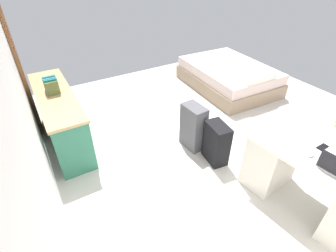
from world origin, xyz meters
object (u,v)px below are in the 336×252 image
Objects in this scene: bed at (229,76)px; suitcase_spare_grey at (193,127)px; cell_phone_by_mouse at (323,147)px; desk at (312,182)px; credenza at (61,118)px; suitcase_black at (216,143)px; computer_mouse at (311,154)px; figurine_small at (48,79)px.

suitcase_spare_grey reaches higher than bed.
cell_phone_by_mouse is at bearing 156.21° from bed.
desk is 0.84× the size of credenza.
credenza is 3.09× the size of suitcase_black.
cell_phone_by_mouse is (0.01, -0.22, -0.01)m from computer_mouse.
suitcase_spare_grey is at bearing -134.08° from figurine_small.
cell_phone_by_mouse is at bearing -54.51° from desk.
desk is 3.35m from credenza.
figurine_small is at bearing 34.59° from cell_phone_by_mouse.
computer_mouse reaches higher than suitcase_black.
figurine_small reaches higher than bed.
credenza is 0.61m from figurine_small.
figurine_small reaches higher than computer_mouse.
bed is 2.89× the size of suitcase_spare_grey.
bed is 14.45× the size of cell_phone_by_mouse.
desk is at bearing 123.77° from cell_phone_by_mouse.
computer_mouse is at bearing -142.62° from credenza.
suitcase_spare_grey is 1.61m from cell_phone_by_mouse.
credenza reaches higher than bed.
figurine_small reaches higher than cell_phone_by_mouse.
credenza is at bearing 30.89° from computer_mouse.
bed is 2.34m from suitcase_black.
bed is 17.86× the size of figurine_small.
suitcase_black is 0.86× the size of suitcase_spare_grey.
suitcase_black is 5.30× the size of figurine_small.
credenza is at bearing 38.75° from cell_phone_by_mouse.
computer_mouse reaches higher than bed.
desk is 0.77× the size of bed.
suitcase_black is (1.12, 0.38, -0.10)m from desk.
desk is 0.39m from cell_phone_by_mouse.
cell_phone_by_mouse is (0.09, -0.13, 0.36)m from desk.
figurine_small is (0.32, 3.35, 0.60)m from bed.
credenza reaches higher than cell_phone_by_mouse.
credenza is at bearing 51.07° from suitcase_spare_grey.
suitcase_black is at bearing -139.22° from figurine_small.
figurine_small is at bearing 33.83° from desk.
suitcase_spare_grey is 6.80× the size of computer_mouse.
desk is at bearing 154.67° from bed.
bed is 2.15m from suitcase_spare_grey.
suitcase_black is 1.23m from cell_phone_by_mouse.
computer_mouse is at bearing -156.91° from suitcase_black.
cell_phone_by_mouse reaches higher than bed.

